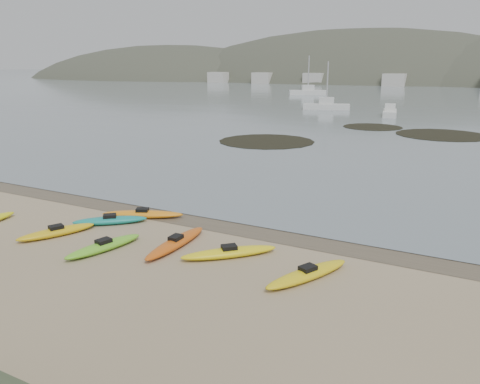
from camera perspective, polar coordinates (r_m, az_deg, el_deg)
The scene contains 6 objects.
ground at distance 21.07m, azimuth 0.00°, elevation -3.94°, with size 600.00×600.00×0.00m, color tan.
wet_sand at distance 20.82m, azimuth -0.39°, elevation -4.17°, with size 60.00×60.00×0.00m, color brown.
water at distance 317.81m, azimuth 26.78°, elevation 12.47°, with size 1200.00×1200.00×0.00m, color slate.
kayaks at distance 19.63m, azimuth -13.01°, elevation -5.30°, with size 16.10×7.59×0.34m.
kelp_mats at distance 49.02m, azimuth 14.81°, elevation 6.69°, with size 23.02×22.70×0.04m.
far_town at distance 162.71m, azimuth 27.24°, elevation 11.92°, with size 199.00×5.00×4.00m.
Camera 1 is at (9.27, -17.60, 6.94)m, focal length 35.00 mm.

